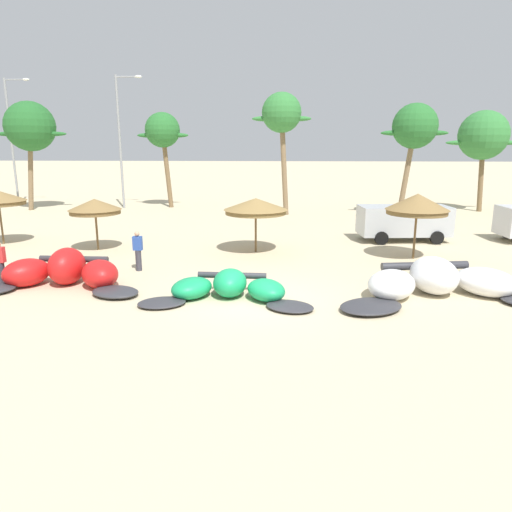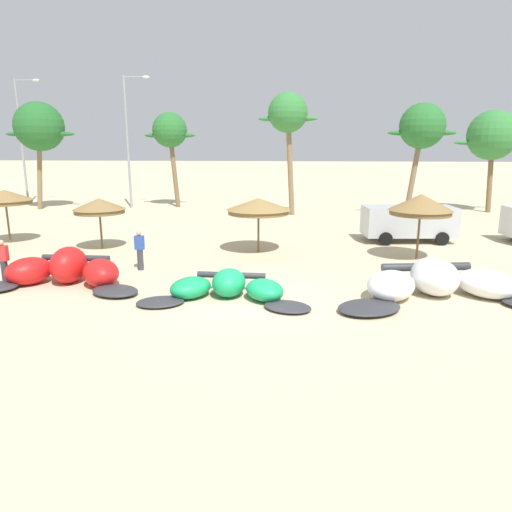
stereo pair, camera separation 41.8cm
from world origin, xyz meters
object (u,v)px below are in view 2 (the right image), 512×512
beach_umbrella_near_van (5,197)px  lamppost_west (23,136)px  palm_left (170,132)px  palm_leftmost (39,127)px  person_near_kites (4,261)px  kite_left (65,271)px  beach_umbrella_middle (99,206)px  palm_center_right (493,136)px  lamppost_west_center (129,136)px  kite_center (439,284)px  palm_center_left (422,127)px  kite_left_of_center (227,288)px  person_by_umbrellas (140,250)px  beach_umbrella_outermost (421,204)px  palm_left_of_gap (288,115)px  beach_umbrella_near_palms (258,206)px  parked_car_second (407,221)px

beach_umbrella_near_van → lamppost_west: (-7.91, 15.59, 3.30)m
palm_left → lamppost_west: lamppost_west is taller
palm_leftmost → person_near_kites: bearing=-65.5°
palm_left → kite_left: bearing=-85.5°
beach_umbrella_middle → palm_center_right: bearing=32.1°
beach_umbrella_near_van → palm_center_right: size_ratio=0.37×
lamppost_west_center → kite_center: bearing=-50.2°
palm_leftmost → palm_center_left: 27.95m
palm_left → palm_center_left: 18.85m
kite_left_of_center → palm_leftmost: palm_leftmost is taller
person_by_umbrellas → palm_leftmost: size_ratio=0.20×
kite_center → beach_umbrella_near_van: bearing=159.4°
beach_umbrella_outermost → lamppost_west: (-28.08, 17.59, 3.22)m
lamppost_west → kite_left: bearing=-57.5°
kite_left → palm_left_of_gap: palm_left_of_gap is taller
kite_left_of_center → beach_umbrella_near_palms: (0.48, 6.99, 1.84)m
beach_umbrella_near_van → beach_umbrella_outermost: 20.26m
palm_left_of_gap → parked_car_second: bearing=-55.0°
kite_center → palm_center_right: palm_center_right is taller
person_by_umbrellas → palm_left_of_gap: palm_left_of_gap is taller
palm_left → kite_left_of_center: bearing=-71.1°
kite_left → parked_car_second: bearing=32.7°
beach_umbrella_near_palms → lamppost_west_center: 19.17m
palm_center_right → beach_umbrella_middle: bearing=-147.9°
beach_umbrella_near_van → palm_leftmost: bearing=110.6°
palm_center_right → kite_left_of_center: bearing=-127.0°
kite_center → beach_umbrella_middle: bearing=156.0°
kite_center → parked_car_second: 9.48m
palm_center_right → beach_umbrella_near_palms: bearing=-137.1°
lamppost_west_center → beach_umbrella_near_palms: bearing=-53.1°
beach_umbrella_near_palms → palm_center_right: bearing=42.9°
beach_umbrella_near_palms → beach_umbrella_outermost: beach_umbrella_outermost is taller
person_near_kites → palm_left_of_gap: (9.96, 18.19, 6.16)m
beach_umbrella_near_palms → palm_left: bearing=117.6°
beach_umbrella_near_van → kite_center: bearing=-20.6°
beach_umbrella_near_palms → person_near_kites: 10.75m
parked_car_second → palm_left_of_gap: (-6.44, 9.18, 5.89)m
beach_umbrella_near_van → lamppost_west_center: bearing=83.0°
palm_center_left → palm_leftmost: bearing=176.3°
palm_leftmost → palm_left: (9.48, 2.28, -0.28)m
palm_center_left → palm_left_of_gap: bearing=176.9°
palm_center_right → palm_center_left: bearing=-152.5°
beach_umbrella_near_van → palm_left: palm_left is taller
kite_left → kite_center: (13.08, -0.36, -0.03)m
beach_umbrella_near_palms → palm_left: size_ratio=0.40×
beach_umbrella_near_van → person_by_umbrellas: beach_umbrella_near_van is taller
person_near_kites → palm_center_left: bearing=43.0°
beach_umbrella_middle → palm_left_of_gap: 15.85m
beach_umbrella_near_van → parked_car_second: size_ratio=0.57×
beach_umbrella_middle → kite_left_of_center: bearing=-44.1°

